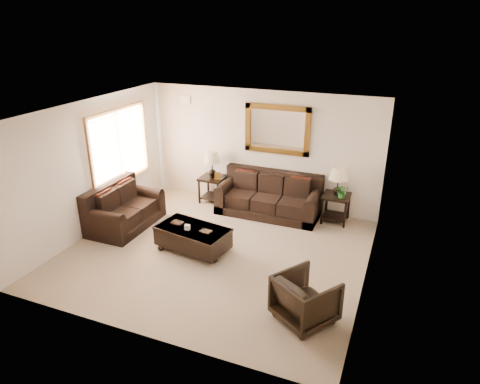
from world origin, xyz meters
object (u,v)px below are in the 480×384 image
at_px(sofa, 269,199).
at_px(end_table_left, 212,169).
at_px(armchair, 306,297).
at_px(end_table_right, 338,186).
at_px(coffee_table, 193,236).
at_px(loveseat, 123,211).

xyz_separation_m(sofa, end_table_left, (-1.48, 0.12, 0.48)).
xyz_separation_m(end_table_left, armchair, (3.15, -3.48, -0.42)).
xyz_separation_m(sofa, end_table_right, (1.48, 0.12, 0.48)).
bearing_deg(end_table_right, coffee_table, -135.39).
relative_size(coffee_table, armchair, 1.86).
distance_m(end_table_left, coffee_table, 2.42).
relative_size(end_table_right, coffee_table, 0.85).
bearing_deg(coffee_table, end_table_left, 115.87).
xyz_separation_m(sofa, coffee_table, (-0.82, -2.14, -0.05)).
distance_m(loveseat, end_table_right, 4.60).
distance_m(sofa, coffee_table, 2.30).
relative_size(sofa, end_table_left, 1.81).
xyz_separation_m(loveseat, end_table_right, (4.16, 1.91, 0.48)).
bearing_deg(end_table_right, sofa, -175.18).
height_order(end_table_left, armchair, end_table_left).
height_order(end_table_right, coffee_table, end_table_right).
xyz_separation_m(loveseat, armchair, (4.35, -1.56, 0.06)).
distance_m(sofa, armchair, 3.75).
distance_m(coffee_table, armchair, 2.77).
bearing_deg(loveseat, sofa, -56.33).
bearing_deg(sofa, armchair, -63.51).
bearing_deg(coffee_table, armchair, -16.10).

